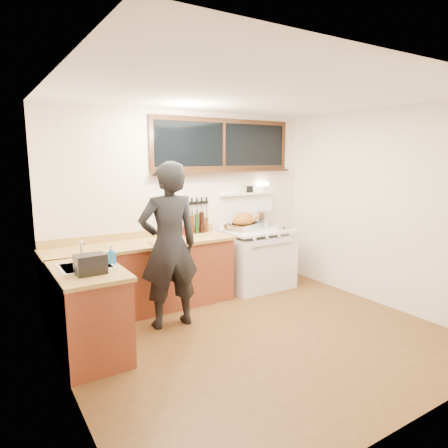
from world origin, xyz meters
TOP-DOWN VIEW (x-y plane):
  - ground_plane at (0.00, 0.00)m, footprint 4.00×3.50m
  - room_shell at (0.00, 0.00)m, footprint 4.10×3.60m
  - counter_back at (-0.80, 1.45)m, footprint 2.44×0.64m
  - counter_left at (-1.70, 0.62)m, footprint 0.64×1.09m
  - sink_unit at (-1.68, 0.70)m, footprint 0.50×0.45m
  - vintage_stove at (1.00, 1.41)m, footprint 1.02×0.74m
  - back_window at (0.60, 1.72)m, footprint 2.32×0.13m
  - left_doorway at (-1.99, -0.55)m, footprint 0.02×1.04m
  - knife_strip at (0.10, 1.73)m, footprint 0.46×0.03m
  - man at (-0.71, 0.84)m, footprint 0.74×0.52m
  - soap_bottle at (-1.43, 0.67)m, footprint 0.09×0.09m
  - toaster at (-1.70, 0.42)m, footprint 0.28×0.20m
  - cutting_board at (-0.55, 1.28)m, footprint 0.41×0.33m
  - roast_turkey at (0.79, 1.48)m, footprint 0.55×0.47m
  - stockpot at (1.23, 1.52)m, footprint 0.32×0.32m
  - saucepan at (1.05, 1.68)m, footprint 0.20×0.31m
  - pot_lid at (1.34, 1.20)m, footprint 0.25×0.25m
  - coffee_tin at (-0.12, 1.54)m, footprint 0.12×0.11m
  - pitcher at (-0.28, 1.60)m, footprint 0.09×0.09m
  - bottle_cluster at (0.06, 1.63)m, footprint 0.47×0.07m

SIDE VIEW (x-z plane):
  - ground_plane at x=0.00m, z-range -0.02..0.00m
  - counter_left at x=-1.70m, z-range 0.00..0.90m
  - counter_back at x=-0.80m, z-range -0.05..0.95m
  - vintage_stove at x=1.00m, z-range -0.32..1.26m
  - sink_unit at x=-1.68m, z-range 0.66..1.03m
  - pot_lid at x=1.34m, z-range 0.89..0.93m
  - cutting_board at x=-0.55m, z-range 0.88..1.02m
  - man at x=-0.71m, z-range 0.00..1.93m
  - saucepan at x=1.05m, z-range 0.90..1.04m
  - coffee_tin at x=-0.12m, z-range 0.90..1.05m
  - pitcher at x=-0.28m, z-range 0.90..1.06m
  - soap_bottle at x=-1.43m, z-range 0.90..1.08m
  - toaster at x=-1.70m, z-range 0.90..1.09m
  - roast_turkey at x=0.79m, z-range 0.88..1.13m
  - stockpot at x=1.23m, z-range 0.90..1.15m
  - bottle_cluster at x=0.06m, z-range 0.88..1.18m
  - left_doorway at x=-1.99m, z-range 0.00..2.17m
  - knife_strip at x=0.10m, z-range 1.17..1.45m
  - room_shell at x=0.00m, z-range 0.32..2.97m
  - back_window at x=0.60m, z-range 1.68..2.45m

